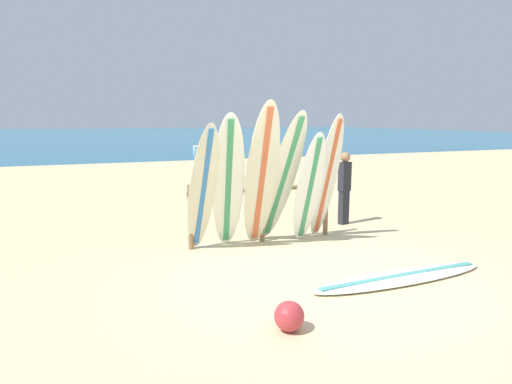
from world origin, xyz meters
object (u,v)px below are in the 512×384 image
object	(u,v)px
surfboard_leaning_far_left	(203,189)
small_boat_offshore	(211,147)
surfboard_rack	(262,203)
beach_ball	(289,316)
surfboard_leaning_center	(282,178)
surfboard_leaning_right	(327,177)
surfboard_lying_on_sand	(401,277)
surfboard_leaning_center_right	(309,188)
surfboard_leaning_center_left	(262,176)
surfboard_leaning_left	(228,183)
beachgoer_standing	(344,185)

from	to	relation	value
surfboard_leaning_far_left	small_boat_offshore	bearing A→B (deg)	73.96
surfboard_leaning_far_left	surfboard_rack	bearing A→B (deg)	14.07
surfboard_rack	beach_ball	size ratio (longest dim) A/B	8.44
surfboard_leaning_far_left	surfboard_leaning_center	size ratio (longest dim) A/B	0.92
surfboard_leaning_center	surfboard_leaning_right	size ratio (longest dim) A/B	1.02
surfboard_rack	small_boat_offshore	world-z (taller)	surfboard_rack
surfboard_rack	surfboard_leaning_far_left	size ratio (longest dim) A/B	1.26
surfboard_rack	surfboard_lying_on_sand	bearing A→B (deg)	-67.40
surfboard_leaning_center	surfboard_leaning_center_right	size ratio (longest dim) A/B	1.18
surfboard_leaning_center	surfboard_leaning_far_left	bearing A→B (deg)	-179.72
surfboard_rack	surfboard_leaning_center_left	bearing A→B (deg)	-113.60
surfboard_leaning_left	surfboard_leaning_far_left	bearing A→B (deg)	-179.60
surfboard_leaning_center	surfboard_lying_on_sand	bearing A→B (deg)	-70.62
surfboard_leaning_left	surfboard_leaning_center_right	distance (m)	1.45
small_boat_offshore	surfboard_lying_on_sand	bearing A→B (deg)	-99.81
surfboard_leaning_left	beach_ball	distance (m)	3.20
surfboard_leaning_center	surfboard_leaning_center_right	bearing A→B (deg)	-20.10
surfboard_leaning_right	surfboard_lying_on_sand	distance (m)	2.51
surfboard_lying_on_sand	beachgoer_standing	bearing A→B (deg)	71.37
surfboard_leaning_right	small_boat_offshore	world-z (taller)	surfboard_leaning_right
beachgoer_standing	surfboard_leaning_left	bearing A→B (deg)	-162.01
surfboard_leaning_left	small_boat_offshore	bearing A→B (deg)	74.98
surfboard_leaning_center_right	small_boat_offshore	xyz separation A→B (m)	(4.64, 22.78, -0.74)
small_boat_offshore	surfboard_leaning_center	bearing A→B (deg)	-102.66
surfboard_leaning_right	surfboard_lying_on_sand	xyz separation A→B (m)	(-0.10, -2.25, -1.12)
surfboard_leaning_center_left	surfboard_leaning_center	distance (m)	0.47
surfboard_leaning_center_left	surfboard_lying_on_sand	bearing A→B (deg)	-59.62
surfboard_rack	surfboard_leaning_right	xyz separation A→B (m)	(1.15, -0.27, 0.44)
surfboard_rack	surfboard_leaning_right	bearing A→B (deg)	-13.08
surfboard_leaning_far_left	surfboard_lying_on_sand	world-z (taller)	surfboard_leaning_far_left
surfboard_leaning_far_left	surfboard_leaning_left	size ratio (longest dim) A/B	0.93
surfboard_leaning_center_right	surfboard_leaning_center	bearing A→B (deg)	159.90
surfboard_leaning_far_left	surfboard_leaning_center_right	size ratio (longest dim) A/B	1.08
surfboard_leaning_right	surfboard_rack	bearing A→B (deg)	166.92
surfboard_rack	surfboard_leaning_right	world-z (taller)	surfboard_leaning_right
surfboard_leaning_center_right	surfboard_lying_on_sand	size ratio (longest dim) A/B	0.70
surfboard_leaning_far_left	surfboard_leaning_center_left	bearing A→B (deg)	-7.42
surfboard_leaning_left	surfboard_rack	bearing A→B (deg)	21.60
surfboard_leaning_right	beach_ball	world-z (taller)	surfboard_leaning_right
surfboard_leaning_center	surfboard_leaning_left	bearing A→B (deg)	-179.77
surfboard_leaning_center	small_boat_offshore	distance (m)	23.20
surfboard_rack	surfboard_leaning_left	distance (m)	0.90
surfboard_leaning_left	small_boat_offshore	distance (m)	23.44
surfboard_leaning_center_right	surfboard_leaning_left	bearing A→B (deg)	173.72
surfboard_leaning_right	small_boat_offshore	bearing A→B (deg)	79.49
beachgoer_standing	surfboard_lying_on_sand	bearing A→B (deg)	-108.63
surfboard_leaning_left	small_boat_offshore	size ratio (longest dim) A/B	0.96
surfboard_leaning_center_left	surfboard_lying_on_sand	size ratio (longest dim) A/B	0.88
surfboard_leaning_center_left	beach_ball	bearing A→B (deg)	-106.62
surfboard_rack	beachgoer_standing	size ratio (longest dim) A/B	1.79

